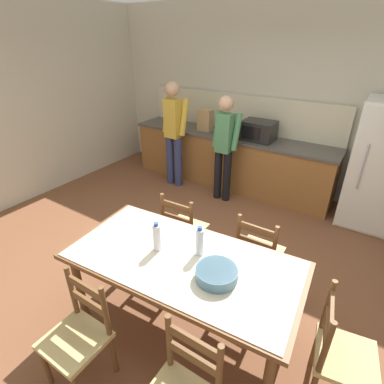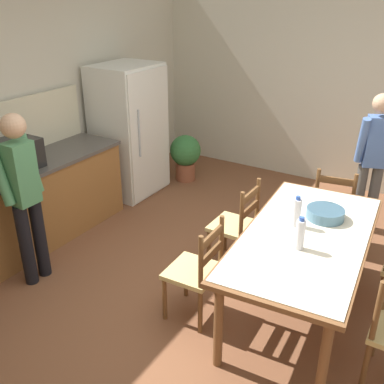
{
  "view_description": "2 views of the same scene",
  "coord_description": "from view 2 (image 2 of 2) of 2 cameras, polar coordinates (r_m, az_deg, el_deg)",
  "views": [
    {
      "loc": [
        1.37,
        -2.19,
        2.4
      ],
      "look_at": [
        -0.12,
        0.09,
        0.96
      ],
      "focal_mm": 28.0,
      "sensor_mm": 36.0,
      "label": 1
    },
    {
      "loc": [
        -2.89,
        -1.49,
        2.6
      ],
      "look_at": [
        -0.13,
        0.2,
        1.1
      ],
      "focal_mm": 42.0,
      "sensor_mm": 36.0,
      "label": 2
    }
  ],
  "objects": [
    {
      "name": "dining_table",
      "position": [
        3.78,
        14.21,
        -6.23
      ],
      "size": [
        2.01,
        1.1,
        0.78
      ],
      "rotation": [
        0.0,
        0.0,
        0.08
      ],
      "color": "brown",
      "rests_on": "ground"
    },
    {
      "name": "chair_side_far_right",
      "position": [
        4.45,
        5.64,
        -4.27
      ],
      "size": [
        0.42,
        0.4,
        0.91
      ],
      "rotation": [
        0.0,
        0.0,
        3.14
      ],
      "color": "brown",
      "rests_on": "ground"
    },
    {
      "name": "ground_plane",
      "position": [
        4.17,
        3.45,
        -13.81
      ],
      "size": [
        8.32,
        8.32,
        0.0
      ],
      "primitive_type": "plane",
      "color": "brown"
    },
    {
      "name": "person_by_table",
      "position": [
        5.3,
        22.04,
        4.16
      ],
      "size": [
        0.35,
        0.45,
        1.58
      ],
      "rotation": [
        0.0,
        0.0,
        3.52
      ],
      "color": "#4C4C4C",
      "rests_on": "ground"
    },
    {
      "name": "wall_right",
      "position": [
        6.43,
        18.16,
        13.38
      ],
      "size": [
        0.12,
        5.2,
        2.9
      ],
      "primitive_type": "cube",
      "color": "beige",
      "rests_on": "ground"
    },
    {
      "name": "refrigerator",
      "position": [
        6.01,
        -7.97,
        7.72
      ],
      "size": [
        0.83,
        0.73,
        1.71
      ],
      "color": "silver",
      "rests_on": "ground"
    },
    {
      "name": "microwave",
      "position": [
        4.79,
        -21.82,
        4.29
      ],
      "size": [
        0.5,
        0.39,
        0.3
      ],
      "color": "black",
      "rests_on": "kitchen_counter"
    },
    {
      "name": "bottle_off_centre",
      "position": [
        3.79,
        13.15,
        -2.52
      ],
      "size": [
        0.07,
        0.07,
        0.27
      ],
      "color": "silver",
      "rests_on": "dining_table"
    },
    {
      "name": "bottle_near_centre",
      "position": [
        3.47,
        13.57,
        -5.23
      ],
      "size": [
        0.07,
        0.07,
        0.27
      ],
      "color": "silver",
      "rests_on": "dining_table"
    },
    {
      "name": "serving_bowl",
      "position": [
        4.0,
        16.58,
        -2.56
      ],
      "size": [
        0.32,
        0.32,
        0.09
      ],
      "color": "slate",
      "rests_on": "dining_table"
    },
    {
      "name": "person_at_counter",
      "position": [
        4.27,
        -20.58,
        0.03
      ],
      "size": [
        0.41,
        0.28,
        1.64
      ],
      "rotation": [
        0.0,
        0.0,
        1.57
      ],
      "color": "black",
      "rests_on": "ground"
    },
    {
      "name": "potted_plant",
      "position": [
        6.45,
        -0.84,
        4.78
      ],
      "size": [
        0.44,
        0.44,
        0.67
      ],
      "color": "brown",
      "rests_on": "ground"
    },
    {
      "name": "chair_head_end",
      "position": [
        5.0,
        17.48,
        -1.94
      ],
      "size": [
        0.46,
        0.48,
        0.91
      ],
      "rotation": [
        0.0,
        0.0,
        1.73
      ],
      "color": "brown",
      "rests_on": "ground"
    },
    {
      "name": "chair_side_far_left",
      "position": [
        3.77,
        0.6,
        -10.05
      ],
      "size": [
        0.44,
        0.42,
        0.91
      ],
      "rotation": [
        0.0,
        0.0,
        3.18
      ],
      "color": "brown",
      "rests_on": "ground"
    }
  ]
}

